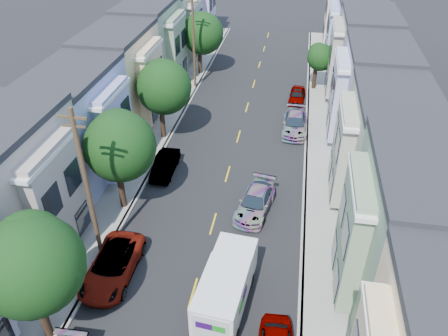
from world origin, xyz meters
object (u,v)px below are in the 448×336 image
tree_b (31,266)px  parked_left_d (165,165)px  tree_e (202,34)px  tree_far_r (320,58)px  fedex_truck (226,287)px  parked_right_c (295,124)px  parked_left_c (113,266)px  lead_sedan (255,202)px  tree_c (119,146)px  utility_pole_near (88,188)px  parked_right_d (297,95)px  tree_d (163,87)px  utility_pole_far (194,41)px

tree_b → parked_left_d: 16.05m
tree_e → tree_far_r: (13.20, -2.21, -1.20)m
fedex_truck → parked_right_c: fedex_truck is taller
parked_left_c → parked_right_c: (9.80, 19.39, 0.00)m
tree_e → lead_sedan: (8.95, -24.04, -4.03)m
tree_c → fedex_truck: tree_c is taller
tree_far_r → utility_pole_near: (-13.19, -27.76, 1.58)m
tree_far_r → parked_left_c: (-11.79, -29.23, -2.81)m
tree_c → parked_left_c: tree_c is taller
tree_far_r → lead_sedan: bearing=-101.0°
parked_right_c → fedex_truck: bearing=-98.0°
tree_b → parked_right_d: (11.20, 30.25, -4.55)m
lead_sedan → tree_far_r: bearing=88.5°
parked_right_d → tree_far_r: bearing=63.0°
tree_d → parked_right_c: bearing=16.2°
fedex_truck → tree_d: bearing=121.0°
fedex_truck → tree_c: bearing=144.1°
utility_pole_near → parked_right_c: 21.59m
tree_b → tree_d: size_ratio=1.05×
utility_pole_far → fedex_truck: 29.95m
tree_d → utility_pole_far: utility_pole_far is taller
lead_sedan → utility_pole_near: bearing=-137.0°
parked_right_c → tree_b: bearing=-115.0°
parked_left_d → fedex_truck: bearing=-61.3°
tree_d → parked_left_c: 16.72m
tree_e → parked_right_c: tree_e is taller
tree_e → lead_sedan: bearing=-69.6°
tree_d → parked_right_d: size_ratio=1.76×
tree_c → tree_e: tree_c is taller
lead_sedan → tree_c: bearing=-162.8°
tree_c → utility_pole_far: (0.00, 21.29, 0.09)m
fedex_truck → parked_right_c: bearing=87.2°
tree_e → parked_right_d: tree_e is taller
utility_pole_far → fedex_truck: size_ratio=1.71×
parked_left_d → tree_e: bearing=92.7°
tree_far_r → fedex_truck: 30.77m
tree_c → tree_d: (0.00, 9.96, -0.20)m
tree_d → fedex_truck: (8.29, -17.23, -3.31)m
tree_c → utility_pole_far: bearing=90.0°
parked_left_d → lead_sedan: bearing=-26.0°
lead_sedan → parked_left_c: bearing=-126.1°
tree_e → utility_pole_near: (0.00, -29.97, 0.38)m
utility_pole_near → parked_left_c: utility_pole_near is taller
tree_e → tree_b: bearing=-90.0°
tree_c → parked_right_c: (11.20, 13.21, -4.30)m
utility_pole_far → parked_right_d: utility_pole_far is taller
utility_pole_near → parked_left_c: (1.40, -1.47, -4.39)m
tree_b → parked_left_c: bearing=72.6°
tree_e → parked_right_d: size_ratio=1.75×
lead_sedan → parked_left_d: (-7.54, 3.47, -0.04)m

